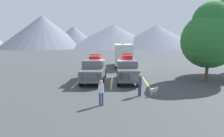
# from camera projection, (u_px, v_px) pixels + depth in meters

# --- Properties ---
(ground_plane) EXTENTS (240.00, 240.00, 0.00)m
(ground_plane) POSITION_uv_depth(u_px,v_px,m) (112.00, 80.00, 20.34)
(ground_plane) COLOR #3F4244
(pickup_truck_a) EXTENTS (2.18, 5.78, 2.63)m
(pickup_truck_a) POSITION_uv_depth(u_px,v_px,m) (94.00, 69.00, 19.73)
(pickup_truck_a) COLOR #595B60
(pickup_truck_a) RESTS_ON ground
(pickup_truck_b) EXTENTS (2.08, 5.43, 2.73)m
(pickup_truck_b) POSITION_uv_depth(u_px,v_px,m) (127.00, 69.00, 19.61)
(pickup_truck_b) COLOR #595B60
(pickup_truck_b) RESTS_ON ground
(lot_stripe_a) EXTENTS (0.12, 5.50, 0.01)m
(lot_stripe_a) POSITION_uv_depth(u_px,v_px,m) (78.00, 82.00, 19.55)
(lot_stripe_a) COLOR gold
(lot_stripe_a) RESTS_ON ground
(lot_stripe_b) EXTENTS (0.12, 5.50, 0.01)m
(lot_stripe_b) POSITION_uv_depth(u_px,v_px,m) (112.00, 82.00, 19.47)
(lot_stripe_b) COLOR gold
(lot_stripe_b) RESTS_ON ground
(lot_stripe_c) EXTENTS (0.12, 5.50, 0.01)m
(lot_stripe_c) POSITION_uv_depth(u_px,v_px,m) (146.00, 82.00, 19.39)
(lot_stripe_c) COLOR gold
(lot_stripe_c) RESTS_ON ground
(camper_trailer_a) EXTENTS (2.53, 8.29, 3.72)m
(camper_trailer_a) POSITION_uv_depth(u_px,v_px,m) (123.00, 54.00, 29.81)
(camper_trailer_a) COLOR silver
(camper_trailer_a) RESTS_ON ground
(person_a) EXTENTS (0.36, 0.25, 1.66)m
(person_a) POSITION_uv_depth(u_px,v_px,m) (101.00, 91.00, 12.50)
(person_a) COLOR navy
(person_a) RESTS_ON ground
(person_b) EXTENTS (0.29, 0.34, 1.70)m
(person_b) POSITION_uv_depth(u_px,v_px,m) (140.00, 83.00, 14.59)
(person_b) COLOR navy
(person_b) RESTS_ON ground
(dog) EXTENTS (0.75, 0.55, 0.69)m
(dog) POSITION_uv_depth(u_px,v_px,m) (155.00, 90.00, 14.72)
(dog) COLOR beige
(dog) RESTS_ON ground
(tree_a) EXTENTS (5.46, 5.46, 7.89)m
(tree_a) POSITION_uv_depth(u_px,v_px,m) (210.00, 36.00, 19.43)
(tree_a) COLOR brown
(tree_a) RESTS_ON ground
(mountain_ridge) EXTENTS (164.28, 49.33, 17.41)m
(mountain_ridge) POSITION_uv_depth(u_px,v_px,m) (136.00, 33.00, 88.59)
(mountain_ridge) COLOR slate
(mountain_ridge) RESTS_ON ground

